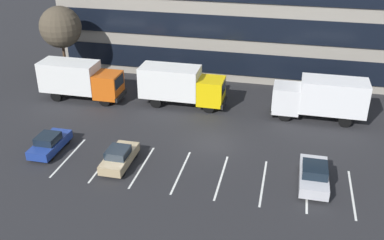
{
  "coord_description": "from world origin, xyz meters",
  "views": [
    {
      "loc": [
        5.13,
        -29.19,
        16.72
      ],
      "look_at": [
        -1.83,
        0.7,
        1.4
      ],
      "focal_mm": 41.47,
      "sensor_mm": 36.0,
      "label": 1
    }
  ],
  "objects_px": {
    "box_truck_orange": "(80,79)",
    "sedan_navy": "(50,143)",
    "sedan_tan": "(119,157)",
    "sedan_silver": "(314,175)",
    "bare_tree": "(61,27)",
    "box_truck_white": "(321,97)",
    "box_truck_yellow": "(181,84)"
  },
  "relations": [
    {
      "from": "box_truck_orange",
      "to": "sedan_tan",
      "type": "xyz_separation_m",
      "value": [
        7.73,
        -10.09,
        -1.33
      ]
    },
    {
      "from": "sedan_navy",
      "to": "sedan_tan",
      "type": "distance_m",
      "value": 5.74
    },
    {
      "from": "box_truck_yellow",
      "to": "sedan_silver",
      "type": "xyz_separation_m",
      "value": [
        11.53,
        -10.18,
        -1.27
      ]
    },
    {
      "from": "bare_tree",
      "to": "sedan_tan",
      "type": "bearing_deg",
      "value": -51.33
    },
    {
      "from": "box_truck_white",
      "to": "bare_tree",
      "type": "distance_m",
      "value": 25.39
    },
    {
      "from": "sedan_silver",
      "to": "box_truck_white",
      "type": "bearing_deg",
      "value": 86.86
    },
    {
      "from": "bare_tree",
      "to": "box_truck_yellow",
      "type": "bearing_deg",
      "value": -13.86
    },
    {
      "from": "box_truck_yellow",
      "to": "sedan_navy",
      "type": "bearing_deg",
      "value": -125.8
    },
    {
      "from": "box_truck_orange",
      "to": "sedan_navy",
      "type": "relative_size",
      "value": 1.95
    },
    {
      "from": "box_truck_white",
      "to": "box_truck_yellow",
      "type": "xyz_separation_m",
      "value": [
        -12.08,
        0.11,
        -0.02
      ]
    },
    {
      "from": "box_truck_orange",
      "to": "box_truck_white",
      "type": "relative_size",
      "value": 0.98
    },
    {
      "from": "box_truck_white",
      "to": "sedan_silver",
      "type": "relative_size",
      "value": 1.8
    },
    {
      "from": "sedan_navy",
      "to": "box_truck_white",
      "type": "bearing_deg",
      "value": 27.4
    },
    {
      "from": "box_truck_orange",
      "to": "box_truck_yellow",
      "type": "xyz_separation_m",
      "value": [
        9.36,
        0.74,
        0.01
      ]
    },
    {
      "from": "box_truck_orange",
      "to": "sedan_navy",
      "type": "bearing_deg",
      "value": -77.86
    },
    {
      "from": "box_truck_yellow",
      "to": "bare_tree",
      "type": "xyz_separation_m",
      "value": [
        -12.84,
        3.17,
        3.56
      ]
    },
    {
      "from": "sedan_silver",
      "to": "bare_tree",
      "type": "distance_m",
      "value": 28.2
    },
    {
      "from": "sedan_silver",
      "to": "bare_tree",
      "type": "height_order",
      "value": "bare_tree"
    },
    {
      "from": "box_truck_orange",
      "to": "box_truck_white",
      "type": "bearing_deg",
      "value": 1.69
    },
    {
      "from": "box_truck_orange",
      "to": "sedan_tan",
      "type": "relative_size",
      "value": 1.96
    },
    {
      "from": "box_truck_white",
      "to": "box_truck_yellow",
      "type": "height_order",
      "value": "box_truck_white"
    },
    {
      "from": "bare_tree",
      "to": "box_truck_white",
      "type": "bearing_deg",
      "value": -7.49
    },
    {
      "from": "sedan_navy",
      "to": "sedan_tan",
      "type": "xyz_separation_m",
      "value": [
        5.7,
        -0.66,
        -0.0
      ]
    },
    {
      "from": "box_truck_yellow",
      "to": "sedan_navy",
      "type": "relative_size",
      "value": 1.96
    },
    {
      "from": "bare_tree",
      "to": "sedan_silver",
      "type": "bearing_deg",
      "value": -28.71
    },
    {
      "from": "box_truck_orange",
      "to": "sedan_silver",
      "type": "bearing_deg",
      "value": -24.31
    },
    {
      "from": "box_truck_yellow",
      "to": "sedan_navy",
      "type": "height_order",
      "value": "box_truck_yellow"
    },
    {
      "from": "sedan_silver",
      "to": "sedan_tan",
      "type": "height_order",
      "value": "sedan_silver"
    },
    {
      "from": "box_truck_yellow",
      "to": "bare_tree",
      "type": "bearing_deg",
      "value": 166.14
    },
    {
      "from": "box_truck_white",
      "to": "sedan_silver",
      "type": "distance_m",
      "value": 10.17
    },
    {
      "from": "box_truck_yellow",
      "to": "bare_tree",
      "type": "relative_size",
      "value": 1.0
    },
    {
      "from": "box_truck_yellow",
      "to": "sedan_navy",
      "type": "xyz_separation_m",
      "value": [
        -7.33,
        -10.17,
        -1.33
      ]
    }
  ]
}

